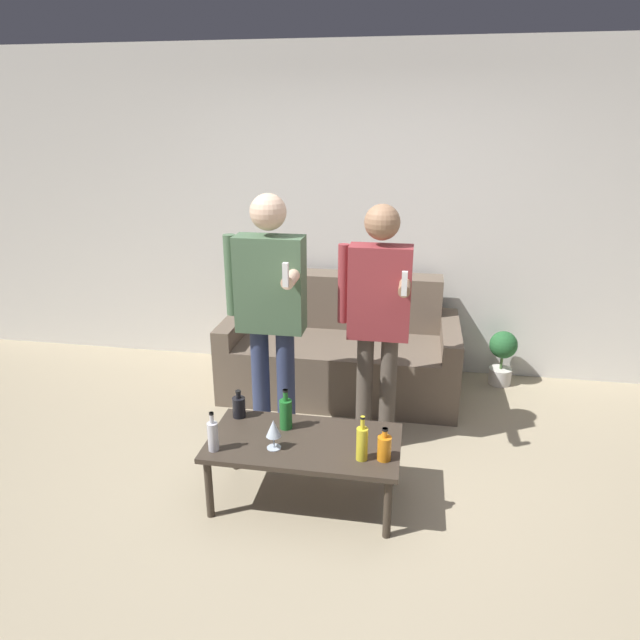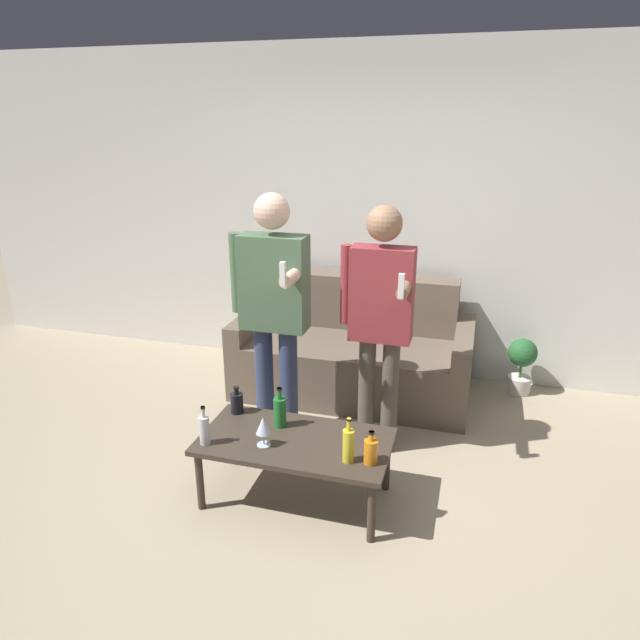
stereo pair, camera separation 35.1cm
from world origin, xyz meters
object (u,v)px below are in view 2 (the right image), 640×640
at_px(bottle_orange, 237,402).
at_px(person_standing_left, 273,302).
at_px(couch, 355,352).
at_px(coffee_table, 295,445).
at_px(person_standing_right, 380,312).

distance_m(bottle_orange, person_standing_left, 0.68).
bearing_deg(couch, bottle_orange, -109.21).
bearing_deg(coffee_table, person_standing_right, 62.30).
height_order(couch, person_standing_left, person_standing_left).
distance_m(couch, person_standing_left, 1.18).
height_order(person_standing_left, person_standing_right, person_standing_left).
height_order(couch, person_standing_right, person_standing_right).
height_order(bottle_orange, person_standing_left, person_standing_left).
distance_m(coffee_table, person_standing_right, 0.98).
bearing_deg(coffee_table, person_standing_left, 119.14).
height_order(coffee_table, bottle_orange, bottle_orange).
bearing_deg(person_standing_left, person_standing_right, 4.88).
xyz_separation_m(bottle_orange, person_standing_left, (0.11, 0.41, 0.53)).
xyz_separation_m(coffee_table, bottle_orange, (-0.45, 0.20, 0.11)).
bearing_deg(couch, person_standing_right, -68.03).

